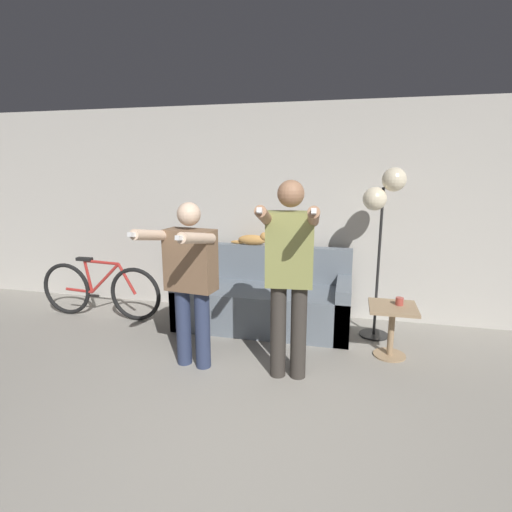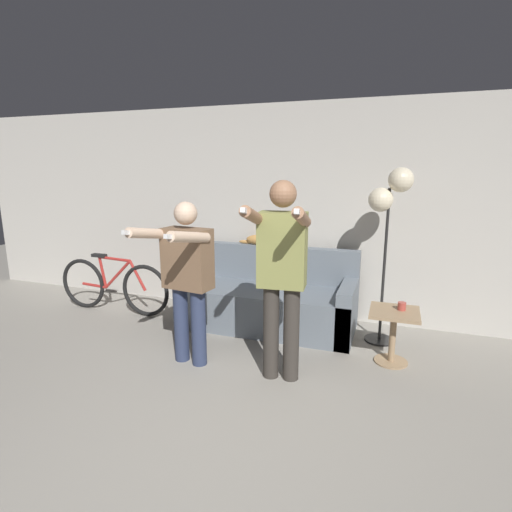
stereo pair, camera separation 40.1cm
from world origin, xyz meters
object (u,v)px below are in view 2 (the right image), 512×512
(cup, at_px, (402,306))
(bicycle, at_px, (113,286))
(person_left, at_px, (186,272))
(cat, at_px, (261,239))
(side_table, at_px, (393,326))
(floor_lamp, at_px, (390,203))
(person_right, at_px, (282,268))
(couch, at_px, (269,301))

(cup, xyz_separation_m, bicycle, (-3.51, 0.24, -0.21))
(cup, bearing_deg, person_left, -160.00)
(cat, relative_size, side_table, 0.93)
(cat, height_order, cup, cat)
(person_left, relative_size, floor_lamp, 0.84)
(person_left, bearing_deg, bicycle, 157.45)
(person_right, relative_size, cat, 3.57)
(person_right, relative_size, bicycle, 1.06)
(floor_lamp, distance_m, cup, 1.04)
(person_right, relative_size, floor_lamp, 0.94)
(floor_lamp, bearing_deg, cup, -67.37)
(floor_lamp, bearing_deg, couch, 178.97)
(side_table, distance_m, bicycle, 3.46)
(cat, relative_size, floor_lamp, 0.26)
(couch, height_order, bicycle, couch)
(person_left, relative_size, person_right, 0.89)
(floor_lamp, relative_size, side_table, 3.52)
(floor_lamp, relative_size, cup, 24.39)
(floor_lamp, height_order, cup, floor_lamp)
(cat, bearing_deg, cup, -24.93)
(couch, height_order, person_right, person_right)
(person_left, height_order, bicycle, person_left)
(cup, height_order, bicycle, bicycle)
(person_left, xyz_separation_m, side_table, (1.84, 0.65, -0.52))
(couch, relative_size, person_right, 1.15)
(couch, height_order, side_table, couch)
(cup, relative_size, bicycle, 0.05)
(couch, bearing_deg, side_table, -19.74)
(cat, relative_size, bicycle, 0.30)
(bicycle, bearing_deg, side_table, -4.76)
(person_left, xyz_separation_m, bicycle, (-1.61, 0.93, -0.55))
(couch, distance_m, side_table, 1.49)
(floor_lamp, xyz_separation_m, side_table, (0.12, -0.48, -1.12))
(person_right, bearing_deg, floor_lamp, 48.93)
(couch, bearing_deg, person_right, -67.81)
(person_right, distance_m, side_table, 1.30)
(couch, height_order, floor_lamp, floor_lamp)
(couch, bearing_deg, person_left, -110.94)
(cat, bearing_deg, floor_lamp, -12.85)
(person_left, distance_m, cup, 2.05)
(side_table, xyz_separation_m, bicycle, (-3.45, 0.29, -0.02))
(couch, bearing_deg, cup, -17.39)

